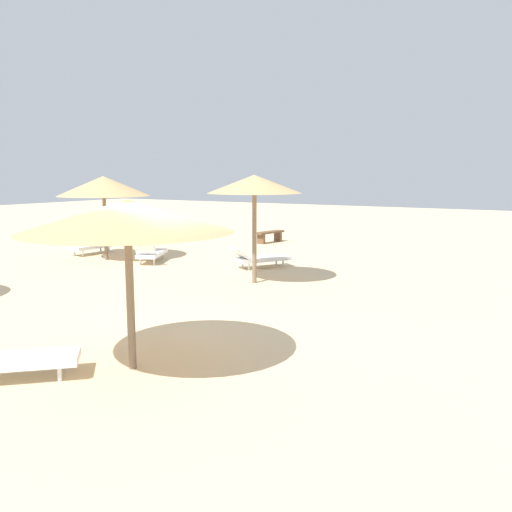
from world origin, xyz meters
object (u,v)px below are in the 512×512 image
parasol_1 (104,187)px  bench_1 (270,235)px  lounger_6 (151,253)px  parasol_4 (254,185)px  lounger_2 (6,359)px  parasol_2 (127,216)px  lounger_1 (95,245)px  lounger_4 (259,258)px

parasol_1 → bench_1: size_ratio=1.97×
lounger_6 → bench_1: bearing=82.7°
parasol_1 → parasol_4: 6.38m
parasol_1 → lounger_6: size_ratio=1.57×
lounger_2 → bench_1: size_ratio=1.18×
parasol_2 → parasol_4: bearing=105.0°
parasol_1 → bench_1: 7.59m
parasol_2 → lounger_2: 2.64m
parasol_2 → lounger_1: 12.64m
lounger_2 → lounger_4: bearing=99.2°
lounger_2 → bench_1: 15.93m
lounger_1 → lounger_4: 6.74m
parasol_1 → lounger_4: parasol_1 is taller
lounger_4 → lounger_6: size_ratio=1.00×
lounger_6 → bench_1: (0.83, 6.49, 0.02)m
lounger_1 → lounger_6: size_ratio=0.97×
parasol_2 → lounger_4: size_ratio=1.60×
parasol_2 → lounger_1: parasol_2 is taller
parasol_4 → bench_1: parasol_4 is taller
lounger_1 → bench_1: bearing=56.4°
parasol_2 → lounger_1: bearing=139.7°
parasol_4 → lounger_1: bearing=168.2°
parasol_1 → parasol_4: parasol_4 is taller
parasol_1 → lounger_6: (1.69, 0.34, -2.14)m
parasol_2 → lounger_6: 10.09m
parasol_1 → lounger_6: 2.75m
parasol_2 → parasol_4: size_ratio=1.08×
parasol_1 → parasol_4: size_ratio=1.06×
lounger_6 → bench_1: size_ratio=1.25×
lounger_2 → lounger_6: (-5.16, 8.83, 0.01)m
parasol_1 → lounger_2: parasol_1 is taller
parasol_4 → lounger_6: bearing=166.4°
parasol_2 → bench_1: size_ratio=2.01×
lounger_2 → parasol_4: bearing=93.9°
parasol_1 → parasol_2: (8.06, -7.23, -0.18)m
lounger_4 → parasol_4: bearing=-62.5°
parasol_4 → bench_1: size_ratio=1.85×
lounger_1 → lounger_6: bearing=-9.0°
parasol_1 → parasol_2: size_ratio=0.98×
parasol_4 → lounger_2: (0.52, -7.71, -2.30)m
lounger_1 → bench_1: size_ratio=1.21×
parasol_1 → lounger_4: (5.26, 1.28, -2.15)m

